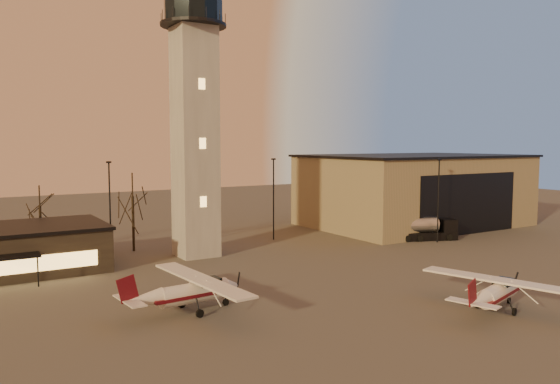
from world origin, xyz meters
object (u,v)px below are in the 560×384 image
cessna_rear (196,296)px  control_tower (194,102)px  cessna_front (498,296)px  hangar (414,190)px  fuel_truck (425,231)px

cessna_rear → control_tower: bearing=62.3°
cessna_front → cessna_rear: cessna_rear is taller
hangar → fuel_truck: 13.39m
hangar → fuel_truck: bearing=-128.7°
cessna_front → hangar: bearing=36.3°
hangar → fuel_truck: size_ratio=3.84×
cessna_rear → cessna_front: bearing=-35.7°
control_tower → hangar: bearing=6.3°
hangar → control_tower: bearing=-173.7°
hangar → cessna_front: 41.67m
hangar → cessna_front: size_ratio=2.67×
control_tower → hangar: control_tower is taller
hangar → cessna_rear: hangar is taller
cessna_rear → fuel_truck: size_ratio=1.55×
cessna_front → cessna_rear: (-18.69, 11.14, 0.07)m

